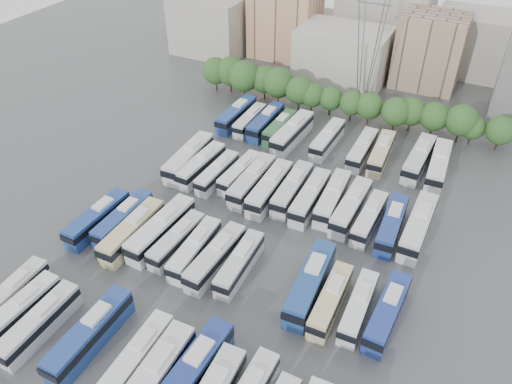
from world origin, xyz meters
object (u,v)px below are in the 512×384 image
at_px(bus_r1_s11, 330,300).
at_px(bus_r3_s9, 362,149).
at_px(bus_r0_s0, 11,295).
at_px(bus_r2_s9, 333,198).
at_px(electricity_pylon, 373,16).
at_px(bus_r3_s1, 237,114).
at_px(bus_r0_s2, 39,323).
at_px(bus_r1_s3, 161,229).
at_px(bus_r2_s2, 201,165).
at_px(bus_r2_s5, 252,181).
at_px(bus_r3_s2, 250,120).
at_px(bus_r3_s12, 419,159).
at_px(bus_r2_s10, 351,207).
at_px(bus_r3_s10, 381,153).
at_px(bus_r1_s13, 388,311).
at_px(bus_r1_s10, 310,283).
at_px(bus_r3_s3, 266,122).
at_px(bus_r2_s8, 310,197).
at_px(bus_r0_s4, 90,334).
at_px(bus_r0_s1, 19,312).
at_px(bus_r0_s7, 152,380).
at_px(bus_r2_s6, 270,188).
at_px(bus_r2_s12, 392,224).
at_px(bus_r0_s8, 192,373).
at_px(bus_r1_s2, 133,231).
at_px(bus_r1_s4, 177,240).
at_px(bus_r1_s12, 358,307).
at_px(bus_r1_s7, 240,263).
at_px(bus_r2_s1, 189,158).
at_px(bus_r3_s13, 439,165).
at_px(bus_r2_s3, 217,173).
at_px(bus_r1_s6, 216,257).
at_px(bus_r2_s7, 292,189).
at_px(bus_r1_s1, 123,219).
at_px(bus_r3_s7, 327,139).
at_px(bus_r0_s6, 137,358).
at_px(bus_r2_s13, 418,226).
at_px(bus_r1_s0, 98,218).
at_px(bus_r2_s4, 240,173).

xyz_separation_m(bus_r1_s11, bus_r3_s9, (-6.56, 35.61, 0.08)).
height_order(bus_r0_s0, bus_r2_s9, bus_r2_s9).
bearing_deg(electricity_pylon, bus_r3_s1, -136.24).
relative_size(bus_r0_s2, bus_r1_s3, 0.87).
bearing_deg(bus_r2_s2, bus_r2_s5, 0.47).
relative_size(bus_r3_s2, bus_r3_s12, 0.83).
distance_m(bus_r2_s10, bus_r3_s10, 17.26).
distance_m(bus_r1_s13, bus_r2_s10, 20.13).
bearing_deg(bus_r1_s10, bus_r3_s3, 120.15).
xyz_separation_m(bus_r2_s9, bus_r3_s12, (9.81, 17.15, 0.10)).
bearing_deg(bus_r0_s2, bus_r3_s3, 86.39).
xyz_separation_m(bus_r3_s1, bus_r3_s2, (3.32, -0.67, -0.25)).
relative_size(bus_r2_s8, bus_r3_s2, 1.15).
bearing_deg(bus_r0_s4, bus_r1_s3, 99.58).
distance_m(electricity_pylon, bus_r0_s1, 79.50).
bearing_deg(bus_r0_s2, bus_r0_s7, -1.48).
xyz_separation_m(bus_r1_s10, bus_r2_s5, (-16.74, 16.82, -0.10)).
height_order(bus_r2_s5, bus_r2_s6, bus_r2_s6).
distance_m(bus_r0_s4, bus_r2_s8, 37.91).
distance_m(bus_r0_s7, bus_r2_s12, 39.95).
bearing_deg(bus_r0_s8, bus_r1_s2, 143.64).
bearing_deg(bus_r3_s3, bus_r1_s11, -54.48).
relative_size(bus_r1_s4, bus_r1_s12, 1.03).
bearing_deg(bus_r2_s8, bus_r1_s7, -101.55).
bearing_deg(bus_r2_s1, bus_r0_s2, -87.62).
height_order(bus_r3_s2, bus_r3_s13, bus_r3_s13).
relative_size(electricity_pylon, bus_r2_s2, 2.80).
bearing_deg(bus_r2_s3, bus_r0_s8, -62.56).
height_order(bus_r1_s7, bus_r3_s10, bus_r3_s10).
xyz_separation_m(bus_r1_s3, bus_r1_s6, (9.81, -1.35, -0.18)).
bearing_deg(bus_r2_s7, bus_r1_s6, -101.32).
bearing_deg(bus_r2_s3, bus_r1_s2, -98.64).
xyz_separation_m(bus_r2_s3, bus_r2_s8, (16.59, 0.33, 0.24)).
distance_m(bus_r2_s3, bus_r2_s7, 13.27).
distance_m(bus_r1_s1, bus_r3_s10, 45.73).
bearing_deg(bus_r3_s7, bus_r3_s1, 179.05).
height_order(bus_r0_s6, bus_r3_s10, bus_r3_s10).
bearing_deg(bus_r1_s6, bus_r1_s11, 2.18).
bearing_deg(bus_r0_s6, bus_r2_s12, 59.15).
distance_m(electricity_pylon, bus_r2_s13, 45.90).
xyz_separation_m(bus_r1_s4, bus_r3_s10, (20.02, 35.12, 0.16)).
xyz_separation_m(bus_r1_s0, bus_r1_s10, (33.11, 1.73, 0.21)).
height_order(bus_r3_s7, bus_r3_s12, bus_r3_s12).
bearing_deg(bus_r2_s4, bus_r0_s8, -66.98).
bearing_deg(bus_r3_s9, electricity_pylon, 106.61).
distance_m(bus_r2_s12, bus_r3_s13, 19.04).
height_order(bus_r1_s10, bus_r1_s12, bus_r1_s10).
bearing_deg(bus_r1_s11, bus_r1_s13, 10.09).
relative_size(bus_r0_s4, bus_r1_s4, 1.14).
height_order(bus_r2_s2, bus_r2_s6, bus_r2_s6).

